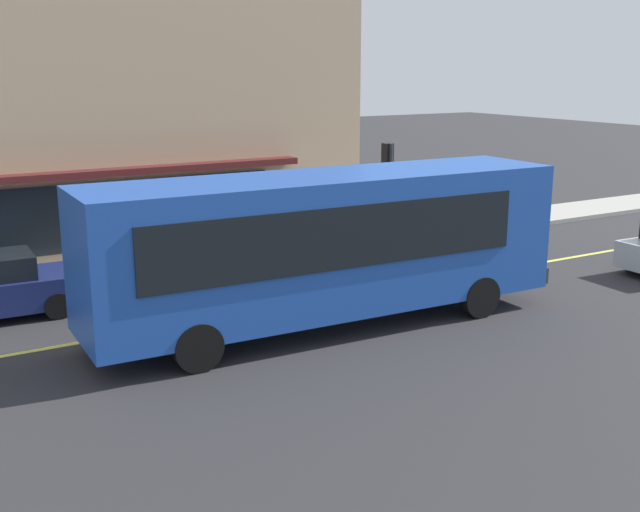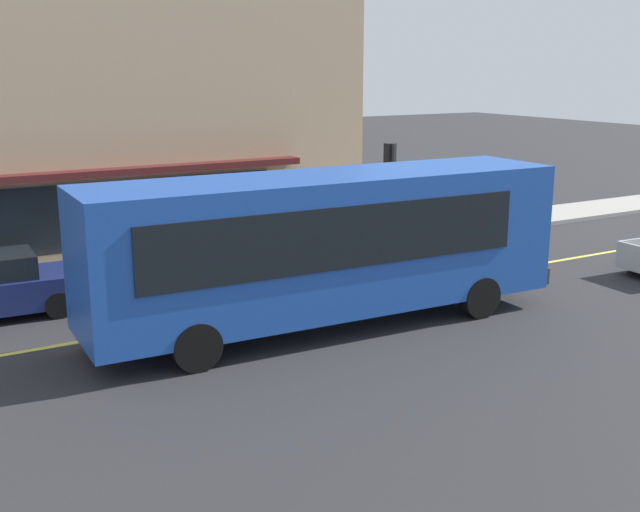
{
  "view_description": "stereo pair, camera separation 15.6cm",
  "coord_description": "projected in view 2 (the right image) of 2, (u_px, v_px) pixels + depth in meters",
  "views": [
    {
      "loc": [
        -6.77,
        -16.38,
        5.85
      ],
      "look_at": [
        2.0,
        -1.47,
        1.6
      ],
      "focal_mm": 43.9,
      "sensor_mm": 36.0,
      "label": 1
    },
    {
      "loc": [
        -6.64,
        -16.46,
        5.85
      ],
      "look_at": [
        2.0,
        -1.47,
        1.6
      ],
      "focal_mm": 43.9,
      "sensor_mm": 36.0,
      "label": 2
    }
  ],
  "objects": [
    {
      "name": "ground",
      "position": [
        216.0,
        319.0,
        18.46
      ],
      "size": [
        120.0,
        120.0,
        0.0
      ],
      "primitive_type": "plane",
      "color": "#28282B"
    },
    {
      "name": "sidewalk",
      "position": [
        146.0,
        267.0,
        22.85
      ],
      "size": [
        80.0,
        2.51,
        0.15
      ],
      "primitive_type": "cube",
      "color": "#9E9B93",
      "rests_on": "ground"
    },
    {
      "name": "lane_centre_stripe",
      "position": [
        216.0,
        319.0,
        18.46
      ],
      "size": [
        36.0,
        0.16,
        0.01
      ],
      "primitive_type": "cube",
      "color": "#D8D14C",
      "rests_on": "ground"
    },
    {
      "name": "storefront_building",
      "position": [
        51.0,
        39.0,
        25.41
      ],
      "size": [
        18.7,
        9.11,
        13.29
      ],
      "color": "tan",
      "rests_on": "ground"
    },
    {
      "name": "bus",
      "position": [
        329.0,
        242.0,
        17.48
      ],
      "size": [
        11.2,
        2.86,
        3.5
      ],
      "color": "#1E4CAD",
      "rests_on": "ground"
    },
    {
      "name": "traffic_light",
      "position": [
        390.0,
        168.0,
        25.62
      ],
      "size": [
        0.3,
        0.52,
        3.2
      ],
      "color": "#2D2D33",
      "rests_on": "sidewalk"
    },
    {
      "name": "pedestrian_waiting",
      "position": [
        427.0,
        203.0,
        27.41
      ],
      "size": [
        0.34,
        0.34,
        1.64
      ],
      "color": "black",
      "rests_on": "sidewalk"
    }
  ]
}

